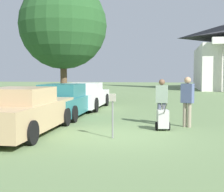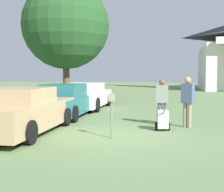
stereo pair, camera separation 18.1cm
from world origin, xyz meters
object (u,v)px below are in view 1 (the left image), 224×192
at_px(person_worker, 162,99).
at_px(person_supervisor, 187,98).
at_px(parked_car_tan, 22,112).
at_px(parked_car_teal, 64,102).
at_px(equipment_cart, 163,119).
at_px(parked_car_white, 85,96).
at_px(parking_meter, 113,107).

xyz_separation_m(person_worker, person_supervisor, (0.90, -0.30, 0.06)).
xyz_separation_m(parked_car_tan, parked_car_teal, (0.00, 3.86, -0.02)).
bearing_deg(person_worker, parked_car_tan, 35.28).
bearing_deg(equipment_cart, parked_car_teal, 139.56).
xyz_separation_m(person_worker, equipment_cart, (0.07, -1.09, -0.58)).
distance_m(parked_car_tan, parked_car_white, 7.17).
relative_size(parked_car_tan, parked_car_teal, 1.01).
height_order(parked_car_teal, person_worker, person_worker).
distance_m(parked_car_teal, equipment_cart, 5.02).
height_order(parked_car_tan, equipment_cart, parked_car_tan).
bearing_deg(parked_car_white, person_supervisor, -46.02).
height_order(person_worker, equipment_cart, person_worker).
distance_m(parking_meter, equipment_cart, 2.18).
xyz_separation_m(parked_car_tan, equipment_cart, (4.35, 1.38, -0.30)).
distance_m(parking_meter, person_supervisor, 3.26).
distance_m(parked_car_tan, person_worker, 4.94).
bearing_deg(person_supervisor, parked_car_teal, 9.33).
xyz_separation_m(parked_car_tan, parking_meter, (2.95, -0.21, 0.23)).
bearing_deg(equipment_cart, parked_car_white, 116.22).
distance_m(parking_meter, person_worker, 2.99).
bearing_deg(parking_meter, equipment_cart, 48.59).
relative_size(parked_car_white, parking_meter, 3.84).
bearing_deg(parking_meter, parked_car_tan, 175.85).
bearing_deg(parking_meter, person_worker, 63.63).
relative_size(parking_meter, equipment_cart, 1.30).
xyz_separation_m(parked_car_white, person_worker, (4.28, -4.71, 0.30)).
height_order(person_worker, person_supervisor, person_supervisor).
distance_m(parked_car_tan, parked_car_teal, 3.86).
relative_size(parked_car_tan, equipment_cart, 4.97).
height_order(parked_car_tan, parked_car_white, parked_car_tan).
height_order(parked_car_white, person_supervisor, person_supervisor).
bearing_deg(equipment_cart, person_supervisor, 33.02).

